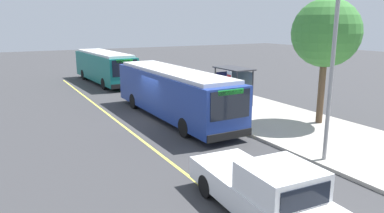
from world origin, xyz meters
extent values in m
plane|color=#38383A|center=(0.00, 0.00, 0.00)|extent=(120.00, 120.00, 0.00)
cube|color=#A8A399|center=(0.00, 6.00, 0.07)|extent=(44.00, 6.40, 0.15)
cube|color=#E0D64C|center=(0.00, -2.20, 0.00)|extent=(36.00, 0.14, 0.01)
cube|color=navy|center=(0.45, 1.00, 1.55)|extent=(11.74, 2.70, 2.40)
cube|color=silver|center=(0.45, 1.00, 2.85)|extent=(10.80, 2.43, 0.20)
cube|color=black|center=(6.32, 1.07, 1.98)|extent=(0.07, 2.17, 1.34)
cube|color=black|center=(0.44, 2.29, 1.84)|extent=(10.31, 0.17, 1.06)
cube|color=yellow|center=(0.44, 2.29, 0.57)|extent=(11.13, 0.17, 0.28)
cube|color=#26D83F|center=(6.33, 1.07, 2.57)|extent=(0.05, 1.40, 0.24)
cube|color=black|center=(6.34, 1.07, 0.53)|extent=(0.11, 2.50, 0.36)
cylinder|color=black|center=(4.07, 2.20, 0.50)|extent=(1.00, 0.29, 1.00)
cylinder|color=black|center=(4.10, -0.11, 0.50)|extent=(1.00, 0.29, 1.00)
cylinder|color=black|center=(-3.08, 2.11, 0.50)|extent=(1.00, 0.29, 1.00)
cylinder|color=black|center=(-3.05, -0.20, 0.50)|extent=(1.00, 0.29, 1.00)
cube|color=#146B66|center=(-14.33, 0.99, 1.55)|extent=(10.80, 3.05, 2.40)
cube|color=silver|center=(-14.33, 0.99, 2.85)|extent=(9.93, 2.75, 0.20)
cube|color=black|center=(-8.97, 1.24, 1.98)|extent=(0.14, 2.17, 1.34)
cube|color=black|center=(-14.39, 2.28, 1.84)|extent=(9.40, 0.48, 1.06)
cube|color=silver|center=(-14.39, 2.28, 0.57)|extent=(10.14, 0.50, 0.28)
cube|color=#26D83F|center=(-8.97, 1.24, 2.57)|extent=(0.10, 1.40, 0.24)
cube|color=black|center=(-8.96, 1.24, 0.53)|extent=(0.20, 2.50, 0.36)
cylinder|color=black|center=(-11.07, 2.30, 0.50)|extent=(1.01, 0.33, 1.00)
cylinder|color=black|center=(-10.96, -0.01, 0.50)|extent=(1.01, 0.33, 1.00)
cylinder|color=black|center=(-17.58, 1.99, 0.50)|extent=(1.01, 0.33, 1.00)
cylinder|color=black|center=(-17.48, -0.31, 0.50)|extent=(1.01, 0.33, 1.00)
cube|color=white|center=(11.74, -1.65, 0.68)|extent=(5.50, 2.29, 0.75)
cube|color=white|center=(12.68, -1.70, 1.45)|extent=(1.99, 2.00, 0.80)
cube|color=black|center=(13.63, -1.75, 1.40)|extent=(0.12, 1.60, 0.60)
cylinder|color=black|center=(10.17, -0.66, 0.38)|extent=(0.77, 0.28, 0.76)
cylinder|color=black|center=(10.07, -2.46, 0.38)|extent=(0.77, 0.28, 0.76)
cylinder|color=#333338|center=(0.75, 6.77, 1.35)|extent=(0.10, 0.10, 2.40)
cylinder|color=#333338|center=(0.75, 5.47, 1.35)|extent=(0.10, 0.10, 2.40)
cylinder|color=#333338|center=(-1.85, 6.77, 1.35)|extent=(0.10, 0.10, 2.40)
cylinder|color=#333338|center=(-1.85, 5.47, 1.35)|extent=(0.10, 0.10, 2.40)
cube|color=#333338|center=(-0.55, 6.12, 2.59)|extent=(2.90, 1.60, 0.08)
cube|color=#4C606B|center=(-0.55, 6.77, 1.35)|extent=(2.47, 0.04, 2.16)
cube|color=navy|center=(-1.85, 6.12, 1.30)|extent=(0.06, 1.11, 1.82)
cube|color=brown|center=(-0.56, 6.33, 0.60)|extent=(1.60, 0.44, 0.06)
cube|color=brown|center=(-0.56, 6.57, 0.88)|extent=(1.60, 0.05, 0.44)
cube|color=#333338|center=(-1.28, 6.33, 0.38)|extent=(0.08, 0.40, 0.45)
cube|color=#333338|center=(0.16, 6.33, 0.38)|extent=(0.08, 0.40, 0.45)
cylinder|color=#333338|center=(2.59, 3.59, 1.55)|extent=(0.07, 0.07, 2.80)
cube|color=white|center=(2.59, 3.57, 2.65)|extent=(0.44, 0.03, 0.56)
cube|color=red|center=(2.59, 3.56, 2.65)|extent=(0.40, 0.01, 0.16)
cylinder|color=#282D47|center=(-0.89, 3.92, 0.57)|extent=(0.14, 0.14, 0.85)
cylinder|color=#282D47|center=(-0.89, 3.74, 0.57)|extent=(0.14, 0.14, 0.85)
cube|color=#338C4C|center=(-0.89, 3.83, 1.31)|extent=(0.24, 0.40, 0.62)
sphere|color=tan|center=(-0.89, 3.83, 1.73)|extent=(0.22, 0.22, 0.22)
cylinder|color=brown|center=(5.81, 7.52, 1.94)|extent=(0.36, 0.36, 3.58)
sphere|color=#387A33|center=(5.81, 7.52, 5.10)|extent=(3.65, 3.65, 3.65)
cylinder|color=gray|center=(9.86, 3.33, 3.35)|extent=(0.16, 0.16, 6.40)
camera|label=1|loc=(19.37, -8.15, 5.63)|focal=33.55mm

